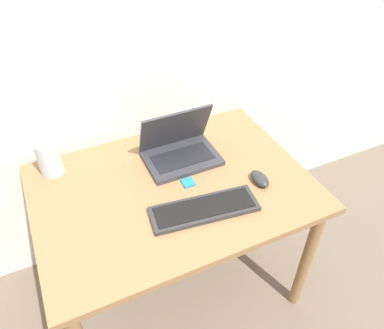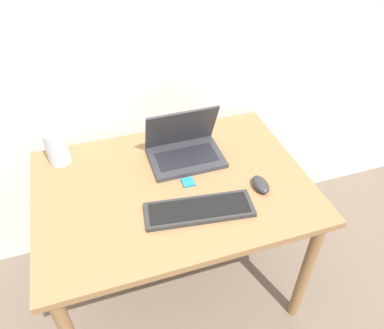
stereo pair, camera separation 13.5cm
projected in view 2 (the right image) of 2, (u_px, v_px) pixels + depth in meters
The scene contains 7 objects.
wall_back at pixel (137, 11), 1.50m from camera, with size 6.00×0.05×2.50m.
desk at pixel (173, 199), 1.58m from camera, with size 1.10×0.79×0.71m.
laptop at pixel (184, 147), 1.62m from camera, with size 0.31×0.23×0.23m.
keyboard at pixel (199, 210), 1.40m from camera, with size 0.42×0.18×0.02m.
mouse at pixel (261, 184), 1.49m from camera, with size 0.06×0.10×0.04m.
vase at pixel (55, 141), 1.56m from camera, with size 0.09×0.09×0.22m.
mp3_player at pixel (188, 182), 1.52m from camera, with size 0.05×0.05×0.01m.
Camera 2 is at (-0.27, -0.68, 1.75)m, focal length 35.00 mm.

